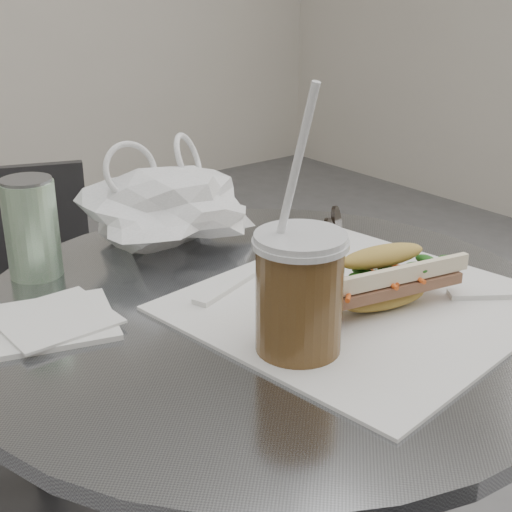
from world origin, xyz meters
TOP-DOWN VIEW (x-y plane):
  - cafe_table at (0.00, 0.20)m, footprint 0.76×0.76m
  - chair_far at (-0.05, 0.96)m, footprint 0.40×0.43m
  - sandwich_paper at (0.09, 0.12)m, footprint 0.45×0.43m
  - banh_mi at (0.10, 0.10)m, footprint 0.25×0.14m
  - iced_coffee at (-0.05, 0.08)m, footprint 0.10×0.10m
  - sunglasses at (0.21, 0.31)m, footprint 0.10×0.08m
  - plastic_bag at (0.01, 0.44)m, footprint 0.29×0.26m
  - napkin_stack at (-0.24, 0.31)m, footprint 0.17×0.17m
  - drink_can at (-0.19, 0.47)m, footprint 0.07×0.07m

SIDE VIEW (x-z plane):
  - chair_far at x=-0.05m, z-range -0.04..0.69m
  - cafe_table at x=0.00m, z-range 0.10..0.84m
  - sandwich_paper at x=0.09m, z-range 0.74..0.74m
  - napkin_stack at x=-0.24m, z-range 0.74..0.75m
  - sunglasses at x=0.21m, z-range 0.73..0.78m
  - banh_mi at x=0.10m, z-range 0.74..0.82m
  - plastic_bag at x=0.01m, z-range 0.74..0.86m
  - drink_can at x=-0.19m, z-range 0.74..0.88m
  - iced_coffee at x=-0.05m, z-range 0.66..0.96m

